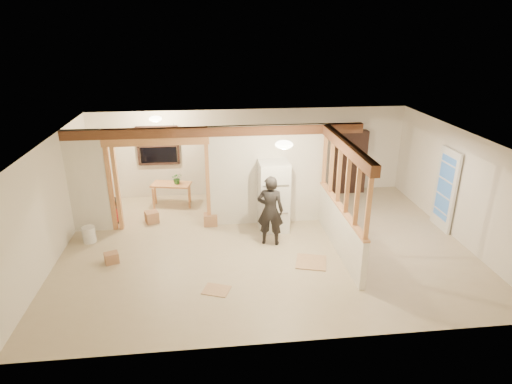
{
  "coord_description": "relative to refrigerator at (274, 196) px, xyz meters",
  "views": [
    {
      "loc": [
        -1.16,
        -8.6,
        4.71
      ],
      "look_at": [
        -0.16,
        0.4,
        1.14
      ],
      "focal_mm": 30.0,
      "sensor_mm": 36.0,
      "label": 1
    }
  ],
  "objects": [
    {
      "name": "floor_panel_far",
      "position": [
        -1.46,
        -2.5,
        -0.85
      ],
      "size": [
        0.59,
        0.54,
        0.02
      ],
      "primitive_type": "cube",
      "rotation": [
        0.0,
        0.0,
        -0.36
      ],
      "color": "tan",
      "rests_on": "floor"
    },
    {
      "name": "floor_panel_near",
      "position": [
        0.56,
        -1.71,
        -0.84
      ],
      "size": [
        0.77,
        0.77,
        0.02
      ],
      "primitive_type": "cube",
      "rotation": [
        0.0,
        0.0,
        -0.28
      ],
      "color": "tan",
      "rests_on": "floor"
    },
    {
      "name": "partition_left_stub",
      "position": [
        -4.36,
        0.4,
        0.4
      ],
      "size": [
        0.9,
        0.12,
        2.5
      ],
      "primitive_type": "cube",
      "color": "white",
      "rests_on": "floor"
    },
    {
      "name": "ceiling",
      "position": [
        -0.31,
        -0.8,
        1.65
      ],
      "size": [
        9.0,
        6.5,
        0.01
      ],
      "primitive_type": "cube",
      "color": "white"
    },
    {
      "name": "stud_partition",
      "position": [
        1.29,
        -1.2,
        0.81
      ],
      "size": [
        0.14,
        3.2,
        1.32
      ],
      "primitive_type": "cube",
      "color": "tan",
      "rests_on": "pony_wall"
    },
    {
      "name": "box_front",
      "position": [
        -3.63,
        -1.24,
        -0.74
      ],
      "size": [
        0.34,
        0.31,
        0.23
      ],
      "primitive_type": "cube",
      "rotation": [
        0.0,
        0.0,
        0.37
      ],
      "color": "#AC7853",
      "rests_on": "floor"
    },
    {
      "name": "wall_front",
      "position": [
        -0.31,
        -4.05,
        0.4
      ],
      "size": [
        9.0,
        0.01,
        2.5
      ],
      "primitive_type": "cube",
      "color": "silver",
      "rests_on": "floor"
    },
    {
      "name": "header_beam_right",
      "position": [
        1.29,
        -1.2,
        1.53
      ],
      "size": [
        0.18,
        3.3,
        0.22
      ],
      "primitive_type": "cube",
      "color": "brown",
      "rests_on": "ceiling"
    },
    {
      "name": "wall_left",
      "position": [
        -4.81,
        -0.8,
        0.4
      ],
      "size": [
        0.01,
        6.5,
        2.5
      ],
      "primitive_type": "cube",
      "color": "silver",
      "rests_on": "floor"
    },
    {
      "name": "pony_wall",
      "position": [
        1.29,
        -1.2,
        -0.35
      ],
      "size": [
        0.12,
        3.2,
        1.0
      ],
      "primitive_type": "cube",
      "color": "white",
      "rests_on": "floor"
    },
    {
      "name": "ceiling_dome_main",
      "position": [
        -0.01,
        -1.3,
        1.63
      ],
      "size": [
        0.36,
        0.36,
        0.16
      ],
      "primitive_type": "ellipsoid",
      "color": "#FFEABF",
      "rests_on": "ceiling"
    },
    {
      "name": "woman",
      "position": [
        -0.19,
        -0.76,
        -0.03
      ],
      "size": [
        0.68,
        0.53,
        1.64
      ],
      "primitive_type": "imported",
      "rotation": [
        0.0,
        0.0,
        2.88
      ],
      "color": "#2D2726",
      "rests_on": "floor"
    },
    {
      "name": "box_util_a",
      "position": [
        -1.53,
        0.37,
        -0.71
      ],
      "size": [
        0.34,
        0.29,
        0.29
      ],
      "primitive_type": "cube",
      "rotation": [
        0.0,
        0.0,
        -0.02
      ],
      "color": "#AC7853",
      "rests_on": "floor"
    },
    {
      "name": "wall_back",
      "position": [
        -0.31,
        2.45,
        0.4
      ],
      "size": [
        9.0,
        0.01,
        2.5
      ],
      "primitive_type": "cube",
      "color": "silver",
      "rests_on": "floor"
    },
    {
      "name": "floor",
      "position": [
        -0.31,
        -0.8,
        -0.86
      ],
      "size": [
        9.0,
        6.5,
        0.01
      ],
      "primitive_type": "cube",
      "color": "#BDAA8C",
      "rests_on": "ground"
    },
    {
      "name": "partition_center",
      "position": [
        -0.11,
        0.4,
        0.4
      ],
      "size": [
        2.8,
        0.12,
        2.5
      ],
      "primitive_type": "cube",
      "color": "white",
      "rests_on": "floor"
    },
    {
      "name": "ceiling_dome_util",
      "position": [
        -2.81,
        1.5,
        1.63
      ],
      "size": [
        0.32,
        0.32,
        0.14
      ],
      "primitive_type": "ellipsoid",
      "color": "#FFEABF",
      "rests_on": "ceiling"
    },
    {
      "name": "doorway_frame",
      "position": [
        -2.71,
        0.4,
        0.25
      ],
      "size": [
        2.46,
        0.14,
        2.2
      ],
      "primitive_type": "cube",
      "color": "tan",
      "rests_on": "floor"
    },
    {
      "name": "header_beam_back",
      "position": [
        -1.31,
        0.4,
        1.53
      ],
      "size": [
        7.0,
        0.18,
        0.22
      ],
      "primitive_type": "cube",
      "color": "brown",
      "rests_on": "ceiling"
    },
    {
      "name": "hanging_bulb",
      "position": [
        -2.31,
        0.8,
        1.33
      ],
      "size": [
        0.07,
        0.07,
        0.07
      ],
      "primitive_type": "ellipsoid",
      "color": "#FFD88C",
      "rests_on": "ceiling"
    },
    {
      "name": "work_table",
      "position": [
        -2.57,
        1.7,
        -0.53
      ],
      "size": [
        1.12,
        0.72,
        0.65
      ],
      "primitive_type": "cube",
      "rotation": [
        0.0,
        0.0,
        -0.21
      ],
      "color": "tan",
      "rests_on": "floor"
    },
    {
      "name": "box_util_b",
      "position": [
        -3.01,
        0.69,
        -0.71
      ],
      "size": [
        0.4,
        0.4,
        0.29
      ],
      "primitive_type": "cube",
      "rotation": [
        0.0,
        0.0,
        0.38
      ],
      "color": "#AC7853",
      "rests_on": "floor"
    },
    {
      "name": "wall_right",
      "position": [
        4.19,
        -0.8,
        0.4
      ],
      "size": [
        0.01,
        6.5,
        2.5
      ],
      "primitive_type": "cube",
      "color": "silver",
      "rests_on": "floor"
    },
    {
      "name": "potted_plant",
      "position": [
        -2.39,
        1.68,
        -0.04
      ],
      "size": [
        0.3,
        0.26,
        0.31
      ],
      "primitive_type": "imported",
      "rotation": [
        0.0,
        0.0,
        0.08
      ],
      "color": "#3C7934",
      "rests_on": "work_table"
    },
    {
      "name": "bookshelf",
      "position": [
        2.59,
        2.23,
        0.08
      ],
      "size": [
        0.93,
        0.31,
        1.87
      ],
      "primitive_type": "cube",
      "color": "black",
      "rests_on": "floor"
    },
    {
      "name": "window_back",
      "position": [
        -2.91,
        2.37,
        0.7
      ],
      "size": [
        1.12,
        0.1,
        1.1
      ],
      "primitive_type": "cube",
      "color": "black",
      "rests_on": "wall_back"
    },
    {
      "name": "bucket",
      "position": [
        -4.32,
        -0.23,
        -0.67
      ],
      "size": [
        0.39,
        0.39,
        0.37
      ],
      "primitive_type": "cylinder",
      "rotation": [
        0.0,
        0.0,
        0.41
      ],
      "color": "white",
      "rests_on": "floor"
    },
    {
      "name": "shop_vac",
      "position": [
        -4.01,
        0.81,
        -0.55
      ],
      "size": [
        0.62,
        0.62,
        0.61
      ],
      "primitive_type": "cylinder",
      "rotation": [
        0.0,
        0.0,
        -0.43
      ],
      "color": "#AC1415",
      "rests_on": "floor"
    },
    {
      "name": "refrigerator",
      "position": [
        0.0,
        0.0,
        0.0
      ],
      "size": [
        0.7,
        0.68,
        1.71
      ],
      "primitive_type": "cube",
      "color": "silver",
      "rests_on": "floor"
    },
    {
      "name": "french_door",
      "position": [
        4.11,
        -0.4,
        0.15
      ],
      "size": [
        0.12,
        0.86,
        2.0
      ],
      "primitive_type": "cube",
      "color": "white",
      "rests_on": "floor"
    }
  ]
}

